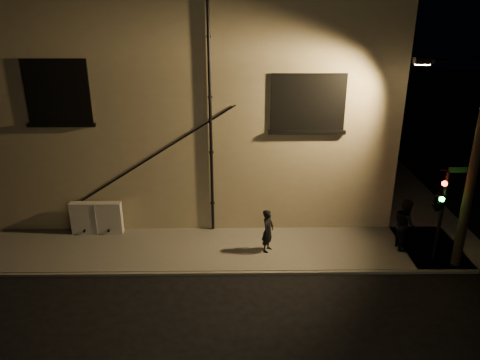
{
  "coord_description": "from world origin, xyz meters",
  "views": [
    {
      "loc": [
        -1.01,
        -13.05,
        8.45
      ],
      "look_at": [
        -0.78,
        1.8,
        2.58
      ],
      "focal_mm": 35.0,
      "sensor_mm": 36.0,
      "label": 1
    }
  ],
  "objects_px": {
    "streetlamp_pole": "(472,158)",
    "pedestrian_a": "(268,231)",
    "utility_cabinet": "(97,218)",
    "pedestrian_b": "(405,224)",
    "traffic_signal": "(439,201)"
  },
  "relations": [
    {
      "from": "utility_cabinet",
      "to": "traffic_signal",
      "type": "height_order",
      "value": "traffic_signal"
    },
    {
      "from": "utility_cabinet",
      "to": "streetlamp_pole",
      "type": "xyz_separation_m",
      "value": [
        12.4,
        -2.32,
        3.08
      ]
    },
    {
      "from": "traffic_signal",
      "to": "streetlamp_pole",
      "type": "xyz_separation_m",
      "value": [
        0.74,
        -0.09,
        1.46
      ]
    },
    {
      "from": "utility_cabinet",
      "to": "pedestrian_a",
      "type": "xyz_separation_m",
      "value": [
        6.29,
        -1.42,
        0.16
      ]
    },
    {
      "from": "pedestrian_a",
      "to": "pedestrian_b",
      "type": "distance_m",
      "value": 4.8
    },
    {
      "from": "traffic_signal",
      "to": "streetlamp_pole",
      "type": "bearing_deg",
      "value": -7.31
    },
    {
      "from": "pedestrian_a",
      "to": "streetlamp_pole",
      "type": "bearing_deg",
      "value": -71.18
    },
    {
      "from": "traffic_signal",
      "to": "streetlamp_pole",
      "type": "relative_size",
      "value": 0.46
    },
    {
      "from": "pedestrian_b",
      "to": "streetlamp_pole",
      "type": "distance_m",
      "value": 3.26
    },
    {
      "from": "utility_cabinet",
      "to": "pedestrian_b",
      "type": "xyz_separation_m",
      "value": [
        11.08,
        -1.26,
        0.3
      ]
    },
    {
      "from": "streetlamp_pole",
      "to": "pedestrian_a",
      "type": "bearing_deg",
      "value": 171.59
    },
    {
      "from": "pedestrian_a",
      "to": "pedestrian_b",
      "type": "height_order",
      "value": "pedestrian_b"
    },
    {
      "from": "utility_cabinet",
      "to": "streetlamp_pole",
      "type": "bearing_deg",
      "value": -10.61
    },
    {
      "from": "utility_cabinet",
      "to": "pedestrian_b",
      "type": "distance_m",
      "value": 11.15
    },
    {
      "from": "pedestrian_b",
      "to": "traffic_signal",
      "type": "bearing_deg",
      "value": -148.18
    }
  ]
}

